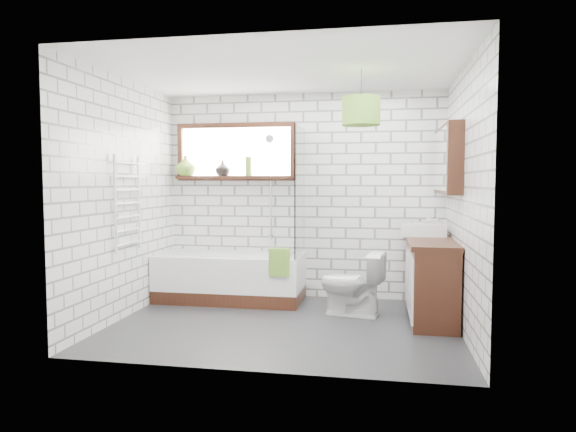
% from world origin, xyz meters
% --- Properties ---
extents(floor, '(3.40, 2.60, 0.01)m').
position_xyz_m(floor, '(0.00, 0.00, -0.01)').
color(floor, black).
rests_on(floor, ground).
extents(ceiling, '(3.40, 2.60, 0.01)m').
position_xyz_m(ceiling, '(0.00, 0.00, 2.50)').
color(ceiling, white).
rests_on(ceiling, ground).
extents(wall_back, '(3.40, 0.01, 2.50)m').
position_xyz_m(wall_back, '(0.00, 1.30, 1.25)').
color(wall_back, white).
rests_on(wall_back, ground).
extents(wall_front, '(3.40, 0.01, 2.50)m').
position_xyz_m(wall_front, '(0.00, -1.30, 1.25)').
color(wall_front, white).
rests_on(wall_front, ground).
extents(wall_left, '(0.01, 2.60, 2.50)m').
position_xyz_m(wall_left, '(-1.70, 0.00, 1.25)').
color(wall_left, white).
rests_on(wall_left, ground).
extents(wall_right, '(0.01, 2.60, 2.50)m').
position_xyz_m(wall_right, '(1.70, 0.00, 1.25)').
color(wall_right, white).
rests_on(wall_right, ground).
extents(window, '(1.52, 0.16, 0.68)m').
position_xyz_m(window, '(-0.85, 1.26, 1.80)').
color(window, black).
rests_on(window, wall_back).
extents(towel_radiator, '(0.06, 0.52, 1.00)m').
position_xyz_m(towel_radiator, '(-1.66, 0.00, 1.20)').
color(towel_radiator, white).
rests_on(towel_radiator, wall_left).
extents(mirror_cabinet, '(0.16, 1.20, 0.70)m').
position_xyz_m(mirror_cabinet, '(1.62, 0.60, 1.65)').
color(mirror_cabinet, black).
rests_on(mirror_cabinet, wall_right).
extents(shower_riser, '(0.02, 0.02, 1.30)m').
position_xyz_m(shower_riser, '(-0.40, 1.26, 1.35)').
color(shower_riser, silver).
rests_on(shower_riser, wall_back).
extents(bathtub, '(1.73, 0.76, 0.56)m').
position_xyz_m(bathtub, '(-0.83, 0.92, 0.28)').
color(bathtub, white).
rests_on(bathtub, floor).
extents(shower_screen, '(0.02, 0.72, 1.50)m').
position_xyz_m(shower_screen, '(0.02, 0.92, 1.31)').
color(shower_screen, white).
rests_on(shower_screen, bathtub).
extents(towel_green, '(0.23, 0.06, 0.31)m').
position_xyz_m(towel_green, '(-0.15, 0.54, 0.54)').
color(towel_green, '#5E932C').
rests_on(towel_green, bathtub).
extents(towel_beige, '(0.18, 0.04, 0.23)m').
position_xyz_m(towel_beige, '(-0.17, 0.54, 0.54)').
color(towel_beige, tan).
rests_on(towel_beige, bathtub).
extents(vanity, '(0.46, 1.44, 0.83)m').
position_xyz_m(vanity, '(1.47, 0.57, 0.41)').
color(vanity, black).
rests_on(vanity, floor).
extents(basin, '(0.48, 0.42, 0.14)m').
position_xyz_m(basin, '(1.41, 0.92, 0.89)').
color(basin, white).
rests_on(basin, vanity).
extents(tap, '(0.04, 0.04, 0.15)m').
position_xyz_m(tap, '(1.57, 0.92, 0.95)').
color(tap, silver).
rests_on(tap, vanity).
extents(toilet, '(0.51, 0.74, 0.69)m').
position_xyz_m(toilet, '(0.65, 0.48, 0.34)').
color(toilet, white).
rests_on(toilet, floor).
extents(vase_olive, '(0.32, 0.32, 0.26)m').
position_xyz_m(vase_olive, '(-1.50, 1.23, 1.61)').
color(vase_olive, olive).
rests_on(vase_olive, window).
extents(vase_dark, '(0.20, 0.20, 0.19)m').
position_xyz_m(vase_dark, '(-1.01, 1.23, 1.58)').
color(vase_dark, black).
rests_on(vase_dark, window).
extents(bottle, '(0.10, 0.10, 0.24)m').
position_xyz_m(bottle, '(-0.68, 1.23, 1.60)').
color(bottle, olive).
rests_on(bottle, window).
extents(pendant, '(0.37, 0.37, 0.27)m').
position_xyz_m(pendant, '(0.75, 0.03, 2.10)').
color(pendant, '#5E932C').
rests_on(pendant, ceiling).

